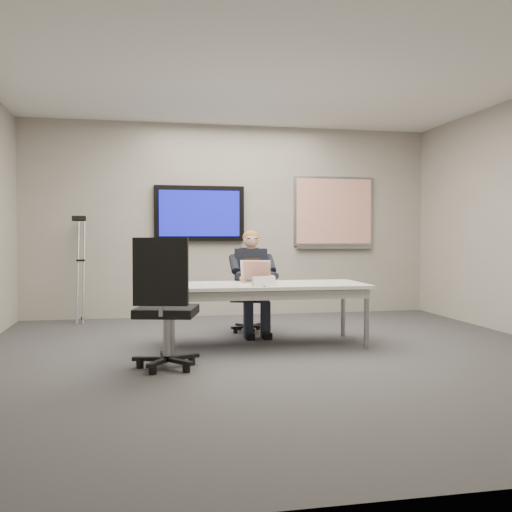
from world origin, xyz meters
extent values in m
cube|color=#343436|center=(0.00, 0.00, 0.00)|extent=(6.00, 6.00, 0.02)
cube|color=white|center=(0.00, 0.00, 2.80)|extent=(6.00, 6.00, 0.02)
cube|color=gray|center=(0.00, 3.00, 1.40)|extent=(6.00, 0.02, 2.80)
cube|color=gray|center=(0.00, -3.00, 1.40)|extent=(6.00, 0.02, 2.80)
cube|color=silver|center=(-0.03, 0.63, 0.64)|extent=(2.17, 0.94, 0.04)
cube|color=#B8B8B3|center=(-0.03, 0.63, 0.57)|extent=(2.08, 0.85, 0.09)
cylinder|color=gray|center=(-1.04, 0.28, 0.31)|extent=(0.05, 0.05, 0.63)
cylinder|color=gray|center=(0.96, 0.23, 0.31)|extent=(0.05, 0.05, 0.63)
cylinder|color=gray|center=(-1.02, 1.03, 0.31)|extent=(0.05, 0.05, 0.63)
cylinder|color=gray|center=(0.98, 0.98, 0.31)|extent=(0.05, 0.05, 0.63)
cube|color=black|center=(-0.50, 2.95, 1.50)|extent=(1.30, 0.08, 0.80)
cube|color=#0D1197|center=(-0.50, 2.90, 1.50)|extent=(1.16, 0.01, 0.66)
cube|color=gray|center=(1.55, 2.98, 1.55)|extent=(1.25, 0.04, 1.05)
cube|color=white|center=(1.55, 2.95, 1.55)|extent=(1.18, 0.01, 0.98)
cube|color=gray|center=(1.55, 2.94, 1.00)|extent=(1.18, 0.05, 0.04)
cylinder|color=gray|center=(-0.03, 1.48, 0.25)|extent=(0.05, 0.05, 0.32)
cube|color=black|center=(-0.03, 1.48, 0.41)|extent=(0.53, 0.53, 0.06)
cube|color=black|center=(0.04, 1.67, 0.71)|extent=(0.37, 0.18, 0.47)
cylinder|color=gray|center=(-1.11, -0.25, 0.31)|extent=(0.07, 0.07, 0.40)
cube|color=black|center=(-1.11, -0.25, 0.51)|extent=(0.62, 0.62, 0.08)
cube|color=black|center=(-1.17, -0.49, 0.87)|extent=(0.46, 0.17, 0.57)
cube|color=black|center=(-0.03, 1.46, 0.76)|extent=(0.41, 0.26, 0.53)
cube|color=#322114|center=(-0.03, 1.34, 0.78)|extent=(0.20, 0.04, 0.26)
sphere|color=tan|center=(-0.03, 1.43, 1.13)|extent=(0.19, 0.19, 0.19)
ellipsoid|color=brown|center=(-0.03, 1.44, 1.16)|extent=(0.20, 0.20, 0.17)
cube|color=#B0B0B2|center=(-0.07, 0.79, 0.67)|extent=(0.40, 0.34, 0.02)
cube|color=black|center=(-0.07, 0.78, 0.68)|extent=(0.33, 0.26, 0.00)
cube|color=#B0B0B2|center=(-0.07, 0.95, 0.79)|extent=(0.35, 0.20, 0.22)
cube|color=red|center=(-0.07, 0.94, 0.79)|extent=(0.30, 0.17, 0.19)
cylinder|color=black|center=(-0.11, 0.30, 0.67)|extent=(0.01, 0.13, 0.01)
camera|label=1|loc=(-1.32, -5.32, 1.17)|focal=40.00mm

